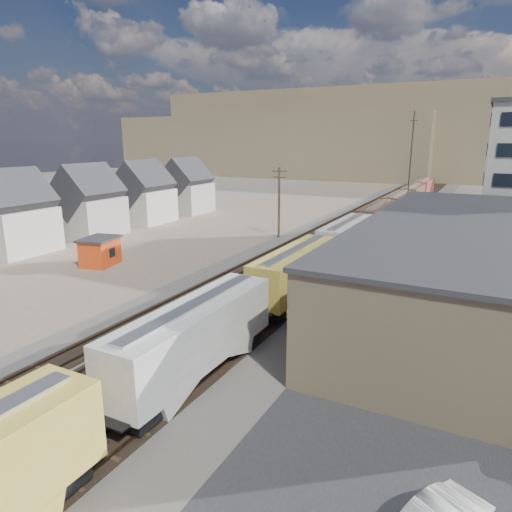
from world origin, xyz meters
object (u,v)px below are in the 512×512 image
at_px(maintenance_shed, 100,251).
at_px(parked_car_blue, 504,238).
at_px(freight_train, 364,226).
at_px(utility_pole_north, 279,201).

relative_size(maintenance_shed, parked_car_blue, 0.83).
xyz_separation_m(freight_train, utility_pole_north, (-12.30, 0.34, 2.50)).
distance_m(maintenance_shed, parked_car_blue, 51.99).
height_order(freight_train, parked_car_blue, freight_train).
bearing_deg(utility_pole_north, maintenance_shed, -117.08).
distance_m(freight_train, parked_car_blue, 19.63).
distance_m(utility_pole_north, maintenance_shed, 25.65).
bearing_deg(freight_train, maintenance_shed, -136.98).
relative_size(utility_pole_north, maintenance_shed, 2.00).
bearing_deg(maintenance_shed, parked_car_blue, 39.30).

